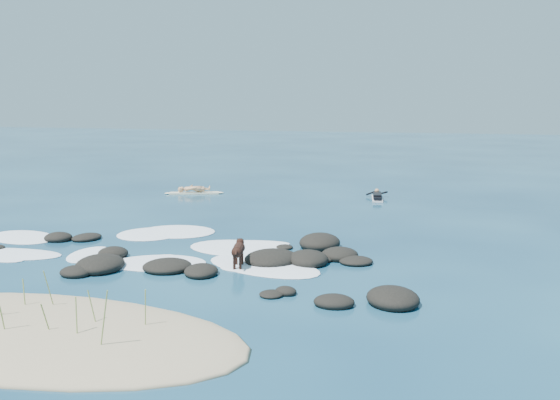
% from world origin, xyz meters
% --- Properties ---
extents(ground, '(160.00, 160.00, 0.00)m').
position_xyz_m(ground, '(0.00, 0.00, 0.00)').
color(ground, '#0A2642').
rests_on(ground, ground).
extents(sand_dune, '(9.00, 4.40, 0.60)m').
position_xyz_m(sand_dune, '(0.00, -8.20, 0.00)').
color(sand_dune, '#9E8966').
rests_on(sand_dune, ground).
extents(dune_grass, '(3.34, 1.79, 1.22)m').
position_xyz_m(dune_grass, '(0.38, -8.25, 0.62)').
color(dune_grass, '#7F9749').
rests_on(dune_grass, ground).
extents(reef_rocks, '(13.58, 6.74, 0.57)m').
position_xyz_m(reef_rocks, '(1.91, -2.00, 0.11)').
color(reef_rocks, black).
rests_on(reef_rocks, ground).
extents(breaking_foam, '(12.60, 6.93, 0.12)m').
position_xyz_m(breaking_foam, '(-1.72, -1.22, 0.01)').
color(breaking_foam, white).
rests_on(breaking_foam, ground).
extents(standing_surfer_rig, '(2.80, 1.40, 1.67)m').
position_xyz_m(standing_surfer_rig, '(-5.33, 10.11, 0.66)').
color(standing_surfer_rig, beige).
rests_on(standing_surfer_rig, ground).
extents(paddling_surfer_rig, '(1.10, 2.36, 0.41)m').
position_xyz_m(paddling_surfer_rig, '(3.63, 11.09, 0.14)').
color(paddling_surfer_rig, silver).
rests_on(paddling_surfer_rig, ground).
extents(dog, '(0.51, 1.21, 0.78)m').
position_xyz_m(dog, '(2.01, -2.40, 0.52)').
color(dog, black).
rests_on(dog, ground).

